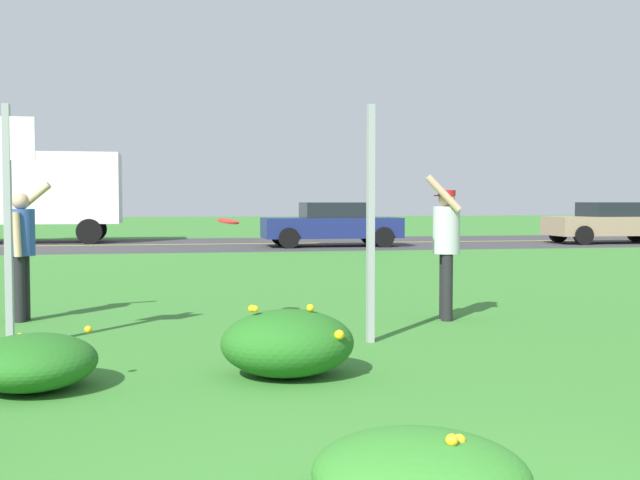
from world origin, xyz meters
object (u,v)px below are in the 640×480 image
(sign_post_near_path, at_px, (7,201))
(car_navy_center_left, at_px, (332,224))
(sign_post_by_roadside, at_px, (371,224))
(frisbee_red, at_px, (228,221))
(person_catcher_red_cap_gray_shirt, at_px, (446,240))
(box_truck_red, at_px, (27,192))
(car_tan_leftmost, at_px, (612,222))
(person_thrower_blue_shirt, at_px, (21,244))

(sign_post_near_path, relative_size, car_navy_center_left, 0.55)
(sign_post_near_path, height_order, car_navy_center_left, sign_post_near_path)
(sign_post_by_roadside, bearing_deg, frisbee_red, 130.73)
(person_catcher_red_cap_gray_shirt, bearing_deg, frisbee_red, 174.58)
(person_catcher_red_cap_gray_shirt, relative_size, box_truck_red, 0.27)
(box_truck_red, bearing_deg, car_tan_leftmost, -11.12)
(car_tan_leftmost, bearing_deg, car_navy_center_left, 180.00)
(frisbee_red, height_order, box_truck_red, box_truck_red)
(car_tan_leftmost, bearing_deg, person_catcher_red_cap_gray_shirt, -126.67)
(sign_post_by_roadside, bearing_deg, person_thrower_blue_shirt, 150.04)
(sign_post_near_path, height_order, person_catcher_red_cap_gray_shirt, sign_post_near_path)
(box_truck_red, bearing_deg, person_thrower_blue_shirt, -81.05)
(sign_post_near_path, bearing_deg, person_catcher_red_cap_gray_shirt, 11.43)
(person_thrower_blue_shirt, relative_size, box_truck_red, 0.26)
(person_catcher_red_cap_gray_shirt, bearing_deg, box_truck_red, 112.36)
(person_catcher_red_cap_gray_shirt, relative_size, car_navy_center_left, 0.41)
(person_thrower_blue_shirt, relative_size, car_navy_center_left, 0.39)
(sign_post_near_path, xyz_separation_m, frisbee_red, (2.33, 1.28, -0.25))
(person_thrower_blue_shirt, xyz_separation_m, car_tan_leftmost, (17.28, 15.25, -0.23))
(person_thrower_blue_shirt, xyz_separation_m, car_navy_center_left, (7.16, 15.25, -0.23))
(person_catcher_red_cap_gray_shirt, relative_size, frisbee_red, 6.75)
(sign_post_near_path, relative_size, person_catcher_red_cap_gray_shirt, 1.36)
(person_catcher_red_cap_gray_shirt, bearing_deg, person_thrower_blue_shirt, 170.19)
(sign_post_by_roadside, bearing_deg, car_tan_leftmost, 52.64)
(sign_post_near_path, xyz_separation_m, box_truck_red, (-3.23, 21.17, 0.29))
(person_thrower_blue_shirt, distance_m, car_tan_leftmost, 23.05)
(car_tan_leftmost, bearing_deg, sign_post_by_roadside, -127.36)
(person_catcher_red_cap_gray_shirt, distance_m, box_truck_red, 21.80)
(sign_post_near_path, height_order, person_thrower_blue_shirt, sign_post_near_path)
(sign_post_by_roadside, distance_m, car_navy_center_left, 17.81)
(person_thrower_blue_shirt, bearing_deg, sign_post_near_path, -84.05)
(sign_post_near_path, xyz_separation_m, person_thrower_blue_shirt, (-0.20, 1.93, -0.54))
(person_catcher_red_cap_gray_shirt, xyz_separation_m, car_tan_leftmost, (12.03, 16.15, -0.27))
(person_catcher_red_cap_gray_shirt, distance_m, car_tan_leftmost, 20.14)
(sign_post_by_roadside, relative_size, car_tan_leftmost, 0.56)
(sign_post_near_path, distance_m, person_thrower_blue_shirt, 2.02)
(sign_post_by_roadside, bearing_deg, sign_post_near_path, 174.95)
(car_navy_center_left, distance_m, box_truck_red, 11.00)
(person_thrower_blue_shirt, height_order, car_navy_center_left, person_thrower_blue_shirt)
(car_navy_center_left, bearing_deg, sign_post_near_path, -112.05)
(person_thrower_blue_shirt, bearing_deg, car_navy_center_left, 64.85)
(car_navy_center_left, xyz_separation_m, box_truck_red, (-10.19, 3.99, 1.06))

